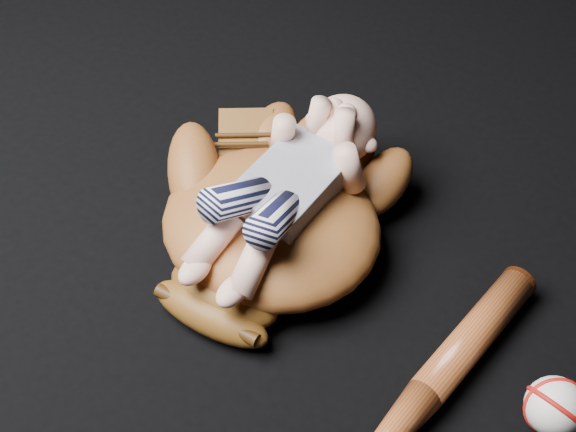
# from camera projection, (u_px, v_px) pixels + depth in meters

# --- Properties ---
(baseball_glove) EXTENTS (0.42, 0.47, 0.13)m
(baseball_glove) POSITION_uv_depth(u_px,v_px,m) (271.00, 218.00, 1.08)
(baseball_glove) COLOR brown
(baseball_glove) RESTS_ON ground
(newborn_baby) EXTENTS (0.18, 0.37, 0.15)m
(newborn_baby) POSITION_uv_depth(u_px,v_px,m) (280.00, 189.00, 1.04)
(newborn_baby) COLOR #EAAE97
(newborn_baby) RESTS_ON baseball_glove
(baseball_bat) EXTENTS (0.08, 0.50, 0.05)m
(baseball_bat) POSITION_uv_depth(u_px,v_px,m) (412.00, 411.00, 0.94)
(baseball_bat) COLOR brown
(baseball_bat) RESTS_ON ground
(baseball) EXTENTS (0.09, 0.09, 0.07)m
(baseball) POSITION_uv_depth(u_px,v_px,m) (555.00, 407.00, 0.93)
(baseball) COLOR white
(baseball) RESTS_ON ground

